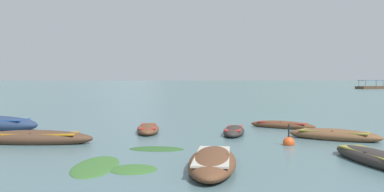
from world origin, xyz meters
name	(u,v)px	position (x,y,z in m)	size (l,w,h in m)	color
ground_plane	(150,80)	(0.00, 1500.00, 0.00)	(6000.00, 6000.00, 0.00)	slate
mountain_2	(125,45)	(-132.89, 2252.23, 183.32)	(1128.25, 1128.25, 366.64)	slate
mountain_3	(275,28)	(683.01, 2266.99, 287.61)	(1869.54, 1869.54, 575.22)	#56665B
rowboat_0	(213,162)	(0.79, 7.36, 0.18)	(2.11, 4.49, 0.59)	brown
rowboat_1	(34,138)	(-5.37, 12.60, 0.20)	(4.70, 1.77, 0.64)	#4C3323
rowboat_3	(334,135)	(6.59, 12.47, 0.17)	(3.70, 3.19, 0.55)	brown
rowboat_4	(234,131)	(2.81, 14.44, 0.15)	(1.68, 3.15, 0.47)	#2D2826
rowboat_5	(282,125)	(5.75, 16.66, 0.15)	(3.20, 2.78, 0.46)	brown
rowboat_6	(376,158)	(5.62, 7.55, 0.16)	(1.31, 4.15, 0.50)	#2D2826
rowboat_9	(148,129)	(-1.02, 15.57, 0.15)	(1.09, 3.23, 0.49)	brown
ferry_0	(371,87)	(58.45, 104.38, 0.45)	(9.56, 6.19, 2.54)	#4C3323
mooring_buoy	(289,142)	(4.25, 11.23, 0.10)	(0.44, 0.44, 0.92)	#DB4C1E
weed_patch_0	(96,166)	(-2.45, 7.98, 0.00)	(3.12, 1.24, 0.14)	#38662D
weed_patch_2	(157,149)	(-0.70, 10.76, 0.00)	(1.96, 1.02, 0.14)	#2D5628
weed_patch_3	(133,170)	(-1.38, 7.43, 0.00)	(1.34, 1.30, 0.14)	#38662D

